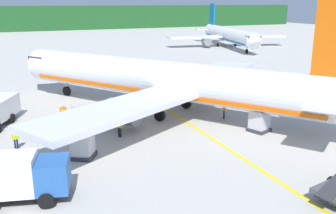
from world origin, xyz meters
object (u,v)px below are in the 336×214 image
crew_marshaller (15,137)px  cargo_container_near (260,121)px  crew_loader_left (119,126)px  crew_loader_right (224,109)px  service_truck_baggage (7,177)px  airliner_foreground (166,81)px  airliner_mid_apron (228,35)px  cargo_container_far (83,146)px  cargo_container_mid (84,116)px  crew_supervisor (63,112)px

crew_marshaller → cargo_container_near: bearing=-11.5°
crew_loader_left → crew_loader_right: bearing=5.2°
cargo_container_near → service_truck_baggage: bearing=-168.3°
crew_marshaller → service_truck_baggage: bearing=-94.6°
crew_marshaller → crew_loader_right: size_ratio=1.05×
airliner_foreground → crew_marshaller: 15.35m
airliner_mid_apron → cargo_container_far: size_ratio=16.33×
cargo_container_mid → crew_loader_right: 13.34m
cargo_container_near → cargo_container_mid: 15.77m
service_truck_baggage → crew_marshaller: size_ratio=4.06×
airliner_foreground → crew_supervisor: airliner_foreground is taller
cargo_container_mid → crew_loader_left: bearing=-61.9°
cargo_container_mid → crew_supervisor: bearing=125.5°
airliner_mid_apron → service_truck_baggage: 79.69m
airliner_mid_apron → crew_marshaller: airliner_mid_apron is taller
airliner_foreground → crew_marshaller: (-14.49, -4.46, -2.38)m
cargo_container_mid → crew_loader_left: size_ratio=1.37×
service_truck_baggage → cargo_container_far: (5.11, 4.62, -0.65)m
crew_supervisor → cargo_container_mid: bearing=-54.5°
crew_loader_right → airliner_foreground: bearing=137.5°
cargo_container_mid → crew_supervisor: 2.59m
airliner_foreground → cargo_container_near: airliner_foreground is taller
crew_loader_right → crew_supervisor: 15.39m
cargo_container_near → crew_marshaller: bearing=168.5°
service_truck_baggage → cargo_container_near: 20.90m
cargo_container_mid → crew_supervisor: cargo_container_mid is taller
cargo_container_near → crew_loader_left: size_ratio=1.20×
cargo_container_near → crew_marshaller: cargo_container_near is taller
cargo_container_far → crew_marshaller: cargo_container_far is taller
crew_marshaller → airliner_mid_apron: bearing=45.0°
airliner_mid_apron → airliner_foreground: bearing=-128.2°
cargo_container_far → crew_loader_left: 4.78m
cargo_container_far → crew_loader_right: cargo_container_far is taller
cargo_container_mid → crew_loader_right: cargo_container_mid is taller
service_truck_baggage → cargo_container_near: bearing=11.7°
airliner_mid_apron → cargo_container_near: airliner_mid_apron is taller
cargo_container_mid → crew_loader_left: (2.17, -4.06, 0.03)m
airliner_mid_apron → service_truck_baggage: (-52.39, -60.04, -1.45)m
crew_loader_left → crew_supervisor: bearing=120.8°
cargo_container_mid → crew_supervisor: size_ratio=1.41×
airliner_foreground → cargo_container_far: (-10.04, -8.13, -2.49)m
crew_loader_right → crew_marshaller: bearing=-178.8°
airliner_foreground → crew_loader_right: (4.42, -4.05, -2.43)m
cargo_container_far → crew_loader_right: 15.03m
airliner_foreground → crew_loader_right: bearing=-42.5°
crew_loader_left → crew_supervisor: (-3.68, 6.17, -0.03)m
crew_supervisor → airliner_foreground: bearing=-6.4°
cargo_container_near → cargo_container_mid: bearing=151.5°
service_truck_baggage → crew_supervisor: 14.79m
crew_marshaller → crew_loader_right: bearing=1.2°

